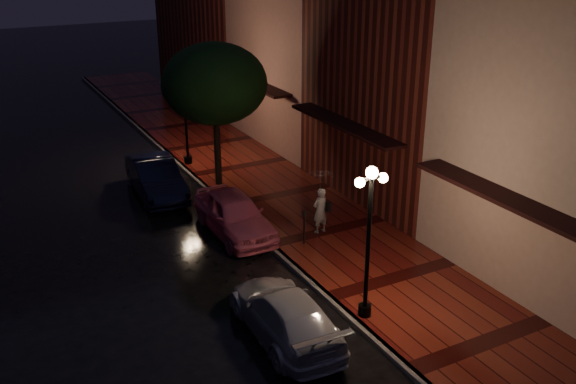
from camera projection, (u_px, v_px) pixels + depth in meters
ground at (271, 248)px, 21.50m from camera, size 120.00×120.00×0.00m
sidewalk at (328, 233)px, 22.45m from camera, size 4.50×60.00×0.15m
curb at (271, 246)px, 21.47m from camera, size 0.25×60.00×0.15m
storefront_mid at (412, 56)px, 24.11m from camera, size 5.00×8.00×11.00m
storefront_far at (306, 50)px, 31.02m from camera, size 5.00×8.00×9.00m
storefront_extra at (225, 17)px, 38.99m from camera, size 5.00×12.00×10.00m
streetlamp_near at (369, 234)px, 16.59m from camera, size 0.96×0.36×4.31m
streetlamp_far at (185, 110)px, 28.02m from camera, size 0.96×0.36×4.31m
street_tree at (215, 86)px, 25.05m from camera, size 4.16×4.16×5.80m
pink_car at (234, 214)px, 22.28m from camera, size 1.78×4.35×1.48m
navy_car at (156, 177)px, 25.57m from camera, size 1.86×4.65×1.50m
silver_car at (285, 314)px, 16.63m from camera, size 2.02×4.54×1.30m
woman_with_umbrella at (321, 192)px, 21.76m from camera, size 0.95×0.96×2.28m
parking_meter at (304, 224)px, 21.21m from camera, size 0.11×0.09×1.20m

